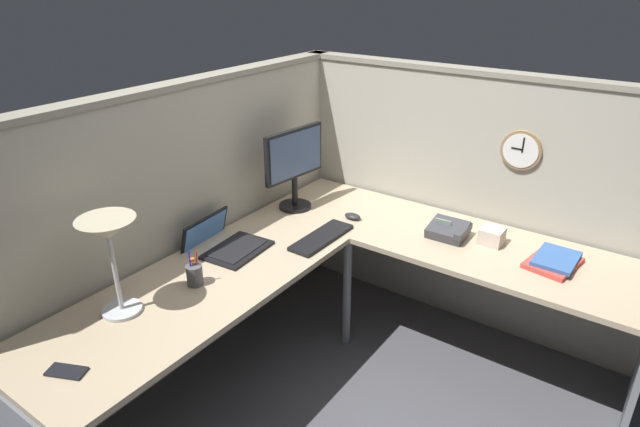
{
  "coord_description": "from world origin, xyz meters",
  "views": [
    {
      "loc": [
        -2.08,
        -1.23,
        2.09
      ],
      "look_at": [
        -0.0,
        0.24,
        0.91
      ],
      "focal_mm": 29.95,
      "sensor_mm": 36.0,
      "label": 1
    }
  ],
  "objects_px": {
    "laptop": "(223,243)",
    "office_phone": "(449,231)",
    "pen_cup": "(195,275)",
    "cell_phone": "(67,371)",
    "desk_lamp_dome": "(109,237)",
    "wall_clock": "(521,150)",
    "keyboard": "(322,237)",
    "book_stack": "(554,261)",
    "computer_mouse": "(353,216)",
    "monitor": "(294,163)",
    "tissue_box": "(492,236)"
  },
  "relations": [
    {
      "from": "wall_clock",
      "to": "book_stack",
      "type": "bearing_deg",
      "value": -135.12
    },
    {
      "from": "book_stack",
      "to": "pen_cup",
      "type": "bearing_deg",
      "value": 131.0
    },
    {
      "from": "monitor",
      "to": "laptop",
      "type": "bearing_deg",
      "value": 179.86
    },
    {
      "from": "laptop",
      "to": "office_phone",
      "type": "height_order",
      "value": "laptop"
    },
    {
      "from": "keyboard",
      "to": "tissue_box",
      "type": "relative_size",
      "value": 3.58
    },
    {
      "from": "keyboard",
      "to": "book_stack",
      "type": "distance_m",
      "value": 1.2
    },
    {
      "from": "computer_mouse",
      "to": "cell_phone",
      "type": "relative_size",
      "value": 0.72
    },
    {
      "from": "book_stack",
      "to": "wall_clock",
      "type": "relative_size",
      "value": 1.41
    },
    {
      "from": "tissue_box",
      "to": "book_stack",
      "type": "bearing_deg",
      "value": -97.12
    },
    {
      "from": "cell_phone",
      "to": "book_stack",
      "type": "bearing_deg",
      "value": -58.75
    },
    {
      "from": "monitor",
      "to": "wall_clock",
      "type": "bearing_deg",
      "value": -66.02
    },
    {
      "from": "cell_phone",
      "to": "book_stack",
      "type": "distance_m",
      "value": 2.25
    },
    {
      "from": "monitor",
      "to": "office_phone",
      "type": "xyz_separation_m",
      "value": [
        0.17,
        -0.94,
        -0.26
      ]
    },
    {
      "from": "keyboard",
      "to": "office_phone",
      "type": "relative_size",
      "value": 2.06
    },
    {
      "from": "desk_lamp_dome",
      "to": "office_phone",
      "type": "xyz_separation_m",
      "value": [
        1.48,
        -0.88,
        -0.33
      ]
    },
    {
      "from": "computer_mouse",
      "to": "pen_cup",
      "type": "relative_size",
      "value": 0.58
    },
    {
      "from": "laptop",
      "to": "desk_lamp_dome",
      "type": "relative_size",
      "value": 0.92
    },
    {
      "from": "book_stack",
      "to": "tissue_box",
      "type": "bearing_deg",
      "value": 82.88
    },
    {
      "from": "monitor",
      "to": "laptop",
      "type": "relative_size",
      "value": 1.23
    },
    {
      "from": "laptop",
      "to": "wall_clock",
      "type": "relative_size",
      "value": 1.85
    },
    {
      "from": "office_phone",
      "to": "wall_clock",
      "type": "relative_size",
      "value": 0.95
    },
    {
      "from": "book_stack",
      "to": "desk_lamp_dome",
      "type": "bearing_deg",
      "value": 136.25
    },
    {
      "from": "keyboard",
      "to": "desk_lamp_dome",
      "type": "xyz_separation_m",
      "value": [
        -1.05,
        0.32,
        0.35
      ]
    },
    {
      "from": "pen_cup",
      "to": "cell_phone",
      "type": "height_order",
      "value": "pen_cup"
    },
    {
      "from": "monitor",
      "to": "computer_mouse",
      "type": "distance_m",
      "value": 0.47
    },
    {
      "from": "laptop",
      "to": "pen_cup",
      "type": "relative_size",
      "value": 2.26
    },
    {
      "from": "computer_mouse",
      "to": "wall_clock",
      "type": "bearing_deg",
      "value": -59.94
    },
    {
      "from": "laptop",
      "to": "office_phone",
      "type": "relative_size",
      "value": 1.95
    },
    {
      "from": "cell_phone",
      "to": "book_stack",
      "type": "xyz_separation_m",
      "value": [
        1.86,
        -1.27,
        0.02
      ]
    },
    {
      "from": "office_phone",
      "to": "tissue_box",
      "type": "bearing_deg",
      "value": -74.68
    },
    {
      "from": "desk_lamp_dome",
      "to": "computer_mouse",
      "type": "bearing_deg",
      "value": -13.27
    },
    {
      "from": "pen_cup",
      "to": "book_stack",
      "type": "bearing_deg",
      "value": -49.0
    },
    {
      "from": "desk_lamp_dome",
      "to": "tissue_box",
      "type": "distance_m",
      "value": 1.92
    },
    {
      "from": "office_phone",
      "to": "tissue_box",
      "type": "distance_m",
      "value": 0.22
    },
    {
      "from": "monitor",
      "to": "computer_mouse",
      "type": "xyz_separation_m",
      "value": [
        0.06,
        -0.38,
        -0.28
      ]
    },
    {
      "from": "desk_lamp_dome",
      "to": "cell_phone",
      "type": "bearing_deg",
      "value": -156.11
    },
    {
      "from": "monitor",
      "to": "tissue_box",
      "type": "bearing_deg",
      "value": -78.6
    },
    {
      "from": "desk_lamp_dome",
      "to": "tissue_box",
      "type": "bearing_deg",
      "value": -35.5
    },
    {
      "from": "desk_lamp_dome",
      "to": "pen_cup",
      "type": "relative_size",
      "value": 2.47
    },
    {
      "from": "laptop",
      "to": "office_phone",
      "type": "distance_m",
      "value": 1.23
    },
    {
      "from": "book_stack",
      "to": "computer_mouse",
      "type": "bearing_deg",
      "value": 96.52
    },
    {
      "from": "laptop",
      "to": "wall_clock",
      "type": "distance_m",
      "value": 1.69
    },
    {
      "from": "computer_mouse",
      "to": "wall_clock",
      "type": "xyz_separation_m",
      "value": [
        0.45,
        -0.78,
        0.44
      ]
    },
    {
      "from": "monitor",
      "to": "cell_phone",
      "type": "height_order",
      "value": "monitor"
    },
    {
      "from": "cell_phone",
      "to": "office_phone",
      "type": "height_order",
      "value": "office_phone"
    },
    {
      "from": "computer_mouse",
      "to": "pen_cup",
      "type": "height_order",
      "value": "pen_cup"
    },
    {
      "from": "keyboard",
      "to": "wall_clock",
      "type": "xyz_separation_m",
      "value": [
        0.77,
        -0.79,
        0.44
      ]
    },
    {
      "from": "keyboard",
      "to": "book_stack",
      "type": "height_order",
      "value": "book_stack"
    },
    {
      "from": "laptop",
      "to": "tissue_box",
      "type": "distance_m",
      "value": 1.44
    },
    {
      "from": "laptop",
      "to": "book_stack",
      "type": "relative_size",
      "value": 1.31
    }
  ]
}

